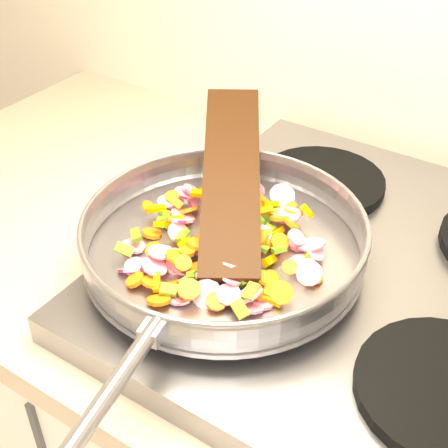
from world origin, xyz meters
The scene contains 7 objects.
cooktop centered at (-0.70, 1.67, 0.92)m, with size 0.60×0.60×0.04m, color #939399.
grate_fl centered at (-0.84, 1.52, 0.95)m, with size 0.19×0.19×0.02m, color black.
grate_fr centered at (-0.56, 1.52, 0.95)m, with size 0.19×0.19×0.02m, color black.
grate_bl centered at (-0.84, 1.81, 0.95)m, with size 0.19×0.19×0.02m, color black.
saute_pan centered at (-0.86, 1.57, 0.98)m, with size 0.39×0.56×0.05m.
vegetable_heap centered at (-0.86, 1.57, 0.98)m, with size 0.28×0.28×0.05m.
wooden_spatula centered at (-0.90, 1.64, 1.02)m, with size 0.32×0.07×0.02m, color black.
Camera 1 is at (-0.53, 1.06, 1.46)m, focal length 50.00 mm.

